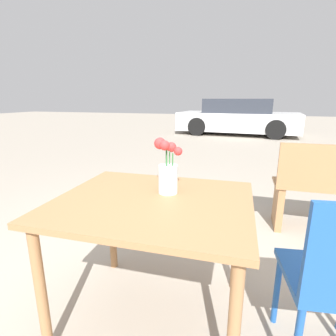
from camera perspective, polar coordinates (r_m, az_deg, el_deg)
name	(u,v)px	position (r m, az deg, el deg)	size (l,w,h in m)	color
ground_plane	(155,314)	(1.75, -2.90, -29.19)	(40.00, 40.00, 0.00)	#A39989
table_front	(153,216)	(1.39, -3.24, -10.34)	(1.02, 0.87, 0.72)	#9E7047
flower_vase	(168,174)	(1.41, -0.05, -1.24)	(0.15, 0.16, 0.30)	silver
parked_car	(238,118)	(9.59, 14.99, 10.57)	(4.12, 2.03, 1.22)	silver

